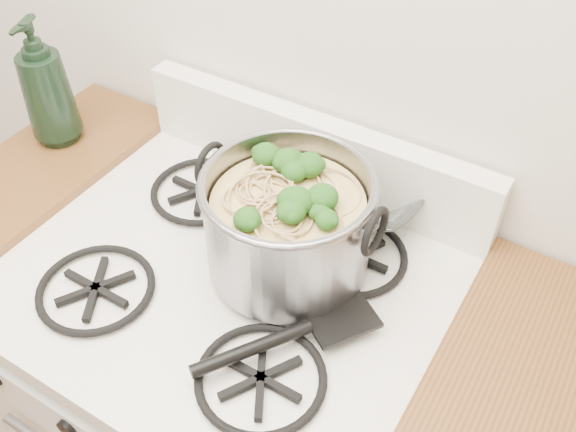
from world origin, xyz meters
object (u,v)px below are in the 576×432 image
at_px(gas_range, 240,412).
at_px(bottle, 45,82).
at_px(stock_pot, 288,225).
at_px(glass_bowl, 358,196).
at_px(spatula, 341,314).

bearing_deg(gas_range, bottle, 166.50).
distance_m(stock_pot, bottle, 0.62).
xyz_separation_m(stock_pot, glass_bowl, (0.03, 0.21, -0.08)).
distance_m(gas_range, bottle, 0.83).
bearing_deg(glass_bowl, spatula, -68.52).
bearing_deg(gas_range, spatula, 2.27).
distance_m(gas_range, glass_bowl, 0.58).
xyz_separation_m(spatula, glass_bowl, (-0.11, 0.27, 0.00)).
distance_m(stock_pot, spatula, 0.17).
bearing_deg(gas_range, stock_pot, 39.69).
distance_m(stock_pot, glass_bowl, 0.22).
relative_size(stock_pot, bottle, 1.15).
relative_size(stock_pot, glass_bowl, 3.02).
height_order(gas_range, bottle, bottle).
bearing_deg(stock_pot, bottle, 174.73).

